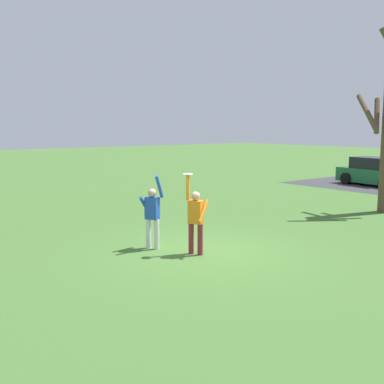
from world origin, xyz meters
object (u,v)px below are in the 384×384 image
Objects in this scene: person_defender at (152,213)px; parked_car_green at (375,173)px; frisbee_disc at (188,174)px; person_catcher at (196,217)px.

person_defender is 17.88m from parked_car_green.
parked_car_green is at bearing 76.26° from person_defender.
frisbee_disc is (0.96, 0.48, 1.11)m from person_defender.
frisbee_disc reaches higher than person_defender.
person_defender is (-1.17, -0.58, -0.00)m from person_catcher.
person_catcher is at bearing 0.00° from person_defender.
parked_car_green is (-3.87, 17.45, -0.25)m from person_defender.
person_catcher is at bearing -67.84° from parked_car_green.
frisbee_disc is (-0.20, -0.10, 1.11)m from person_catcher.
person_defender is 1.55m from frisbee_disc.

